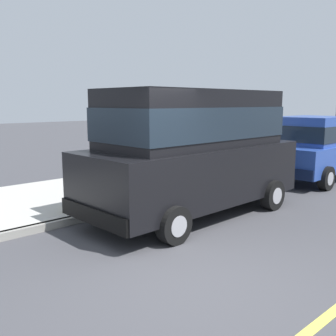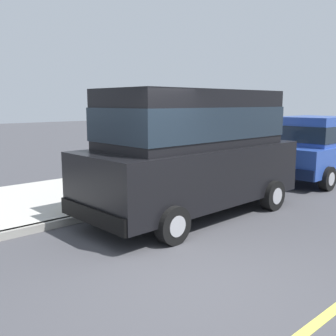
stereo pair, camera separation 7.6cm
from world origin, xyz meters
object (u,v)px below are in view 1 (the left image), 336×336
object	(u,v)px
car_blue_hatchback	(314,147)
dog_tan	(137,177)
fire_hydrant	(75,193)
car_black_van	(194,147)

from	to	relation	value
car_blue_hatchback	dog_tan	size ratio (longest dim) A/B	5.71
car_blue_hatchback	dog_tan	distance (m)	5.40
car_blue_hatchback	fire_hydrant	world-z (taller)	car_blue_hatchback
car_black_van	fire_hydrant	distance (m)	2.57
car_black_van	dog_tan	xyz separation A→B (m)	(-2.20, 0.27, -0.97)
dog_tan	fire_hydrant	bearing A→B (deg)	-72.96
car_blue_hatchback	fire_hydrant	xyz separation A→B (m)	(-1.51, -7.02, -0.50)
car_blue_hatchback	fire_hydrant	size ratio (longest dim) A/B	5.31
dog_tan	fire_hydrant	distance (m)	2.20
car_blue_hatchback	dog_tan	xyz separation A→B (m)	(-2.15, -4.92, -0.55)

